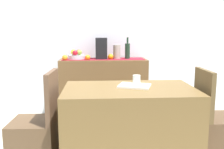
# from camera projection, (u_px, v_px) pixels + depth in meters

# --- Properties ---
(ground_plane) EXTENTS (6.40, 6.40, 0.02)m
(ground_plane) POSITION_uv_depth(u_px,v_px,m) (117.00, 145.00, 2.85)
(ground_plane) COLOR beige
(ground_plane) RESTS_ON ground
(room_wall_rear) EXTENTS (6.40, 0.06, 2.70)m
(room_wall_rear) POSITION_uv_depth(u_px,v_px,m) (111.00, 24.00, 3.78)
(room_wall_rear) COLOR silver
(room_wall_rear) RESTS_ON ground
(sideboard_console) EXTENTS (1.22, 0.42, 0.86)m
(sideboard_console) POSITION_uv_depth(u_px,v_px,m) (104.00, 89.00, 3.67)
(sideboard_console) COLOR brown
(sideboard_console) RESTS_ON ground
(table_runner) EXTENTS (1.15, 0.32, 0.01)m
(table_runner) POSITION_uv_depth(u_px,v_px,m) (103.00, 59.00, 3.60)
(table_runner) COLOR maroon
(table_runner) RESTS_ON sideboard_console
(fruit_bowl) EXTENTS (0.23, 0.23, 0.06)m
(fruit_bowl) POSITION_uv_depth(u_px,v_px,m) (76.00, 57.00, 3.57)
(fruit_bowl) COLOR silver
(fruit_bowl) RESTS_ON table_runner
(apple_rear) EXTENTS (0.08, 0.08, 0.08)m
(apple_rear) POSITION_uv_depth(u_px,v_px,m) (74.00, 52.00, 3.55)
(apple_rear) COLOR gold
(apple_rear) RESTS_ON fruit_bowl
(apple_front) EXTENTS (0.07, 0.07, 0.07)m
(apple_front) POSITION_uv_depth(u_px,v_px,m) (79.00, 52.00, 3.54)
(apple_front) COLOR #8AA63E
(apple_front) RESTS_ON fruit_bowl
(apple_right) EXTENTS (0.07, 0.07, 0.07)m
(apple_right) POSITION_uv_depth(u_px,v_px,m) (79.00, 52.00, 3.62)
(apple_right) COLOR #B8392C
(apple_right) RESTS_ON fruit_bowl
(apple_center) EXTENTS (0.07, 0.07, 0.07)m
(apple_center) POSITION_uv_depth(u_px,v_px,m) (75.00, 53.00, 3.49)
(apple_center) COLOR red
(apple_center) RESTS_ON fruit_bowl
(wine_bottle) EXTENTS (0.07, 0.07, 0.31)m
(wine_bottle) POSITION_uv_depth(u_px,v_px,m) (127.00, 51.00, 3.60)
(wine_bottle) COLOR #1D3423
(wine_bottle) RESTS_ON sideboard_console
(coffee_maker) EXTENTS (0.16, 0.18, 0.30)m
(coffee_maker) POSITION_uv_depth(u_px,v_px,m) (101.00, 49.00, 3.57)
(coffee_maker) COLOR black
(coffee_maker) RESTS_ON sideboard_console
(ceramic_vase) EXTENTS (0.10, 0.10, 0.20)m
(ceramic_vase) POSITION_uv_depth(u_px,v_px,m) (117.00, 52.00, 3.59)
(ceramic_vase) COLOR #9D9389
(ceramic_vase) RESTS_ON sideboard_console
(orange_loose_far) EXTENTS (0.08, 0.08, 0.08)m
(orange_loose_far) POSITION_uv_depth(u_px,v_px,m) (111.00, 57.00, 3.55)
(orange_loose_far) COLOR orange
(orange_loose_far) RESTS_ON sideboard_console
(orange_loose_end) EXTENTS (0.07, 0.07, 0.07)m
(orange_loose_end) POSITION_uv_depth(u_px,v_px,m) (88.00, 57.00, 3.47)
(orange_loose_end) COLOR orange
(orange_loose_end) RESTS_ON sideboard_console
(orange_loose_near_bowl) EXTENTS (0.07, 0.07, 0.07)m
(orange_loose_near_bowl) POSITION_uv_depth(u_px,v_px,m) (65.00, 58.00, 3.44)
(orange_loose_near_bowl) COLOR orange
(orange_loose_near_bowl) RESTS_ON sideboard_console
(dining_table) EXTENTS (1.19, 0.71, 0.74)m
(dining_table) POSITION_uv_depth(u_px,v_px,m) (129.00, 127.00, 2.36)
(dining_table) COLOR brown
(dining_table) RESTS_ON ground
(open_book) EXTENTS (0.33, 0.29, 0.02)m
(open_book) POSITION_uv_depth(u_px,v_px,m) (134.00, 86.00, 2.34)
(open_book) COLOR white
(open_book) RESTS_ON dining_table
(coffee_cup) EXTENTS (0.07, 0.07, 0.09)m
(coffee_cup) POSITION_uv_depth(u_px,v_px,m) (137.00, 80.00, 2.42)
(coffee_cup) COLOR silver
(coffee_cup) RESTS_ON dining_table
(chair_near_window) EXTENTS (0.42, 0.42, 0.90)m
(chair_near_window) POSITION_uv_depth(u_px,v_px,m) (36.00, 140.00, 2.32)
(chair_near_window) COLOR brown
(chair_near_window) RESTS_ON ground
(chair_by_corner) EXTENTS (0.41, 0.41, 0.90)m
(chair_by_corner) POSITION_uv_depth(u_px,v_px,m) (218.00, 135.00, 2.43)
(chair_by_corner) COLOR brown
(chair_by_corner) RESTS_ON ground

